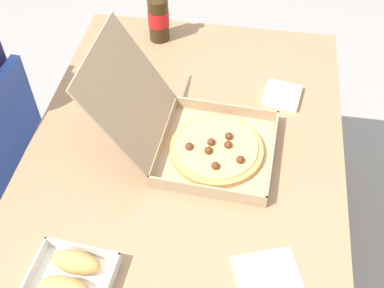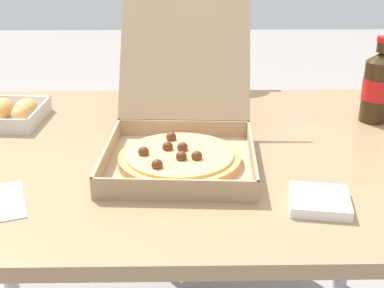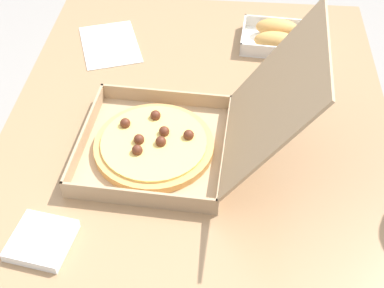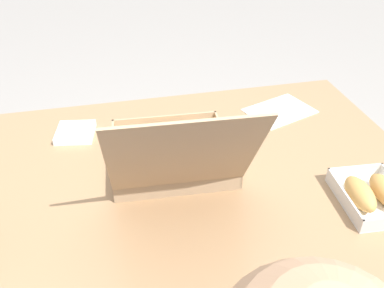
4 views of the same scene
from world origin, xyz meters
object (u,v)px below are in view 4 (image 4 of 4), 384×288
at_px(paper_menu, 280,111).
at_px(napkin_pile, 75,132).
at_px(pizza_box_open, 173,154).
at_px(bread_side_box, 372,194).

xyz_separation_m(paper_menu, napkin_pile, (0.66, -0.00, 0.01)).
bearing_deg(napkin_pile, pizza_box_open, 139.11).
bearing_deg(bread_side_box, napkin_pile, -33.29).
relative_size(paper_menu, napkin_pile, 1.91).
bearing_deg(paper_menu, pizza_box_open, 9.92).
relative_size(pizza_box_open, napkin_pile, 4.61).
distance_m(pizza_box_open, paper_menu, 0.46).
distance_m(paper_menu, napkin_pile, 0.66).
bearing_deg(paper_menu, napkin_pile, -19.48).
height_order(pizza_box_open, paper_menu, pizza_box_open).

